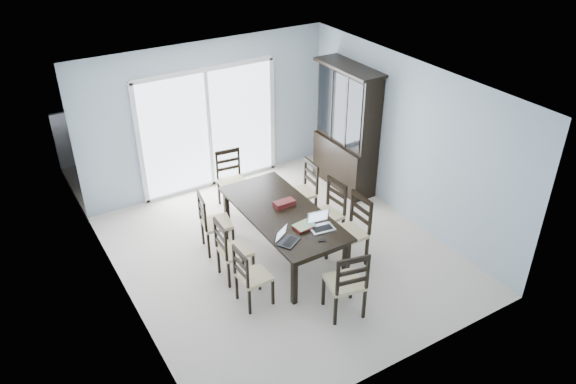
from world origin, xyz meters
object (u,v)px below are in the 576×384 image
dining_table (283,216)px  laptop_dark (289,239)px  chair_right_mid (331,206)px  chair_right_far (305,184)px  chair_left_mid (228,245)px  cell_phone (322,240)px  game_box (284,203)px  chair_left_near (248,271)px  chair_end_far (230,173)px  chair_right_near (354,223)px  laptop_silver (322,226)px  china_hutch (346,130)px  chair_left_far (210,217)px  chair_end_near (348,278)px  hot_tub (146,150)px

dining_table → laptop_dark: (-0.31, -0.69, 0.13)m
chair_right_mid → chair_right_far: bearing=-7.5°
chair_left_mid → chair_right_mid: size_ratio=0.94×
dining_table → cell_phone: cell_phone is taller
chair_right_far → game_box: (-0.74, -0.59, 0.19)m
chair_right_mid → chair_right_far: 0.75m
chair_left_near → chair_end_far: size_ratio=0.90×
chair_left_near → chair_right_near: 1.74m
chair_right_near → laptop_silver: 0.59m
chair_right_mid → china_hutch: bearing=-48.4°
chair_left_far → chair_end_far: (0.83, 1.02, 0.02)m
china_hutch → chair_left_far: (-2.87, -0.60, -0.49)m
chair_end_near → laptop_silver: 0.94m
hot_tub → dining_table: bearing=-76.3°
chair_left_near → hot_tub: bearing=177.4°
chair_right_mid → chair_end_far: bearing=20.7°
dining_table → chair_left_mid: chair_left_mid is taller
chair_left_mid → chair_right_far: bearing=117.6°
chair_left_near → chair_left_far: bearing=174.7°
hot_tub → laptop_silver: bearing=-75.3°
chair_end_far → laptop_dark: 2.38m
chair_left_near → chair_left_mid: chair_left_mid is taller
chair_left_near → chair_left_mid: 0.61m
chair_left_near → chair_right_near: chair_right_near is taller
dining_table → chair_end_far: 1.67m
laptop_silver → cell_phone: (-0.15, -0.23, -0.05)m
dining_table → chair_right_far: bearing=40.3°
cell_phone → chair_end_near: bearing=-75.2°
china_hutch → chair_left_far: 2.97m
chair_right_far → game_box: size_ratio=3.69×
chair_left_far → chair_right_near: chair_right_near is taller
china_hutch → game_box: size_ratio=7.22×
chair_right_near → laptop_silver: chair_right_near is taller
hot_tub → cell_phone: bearing=-77.9°
chair_left_far → game_box: 1.11m
chair_left_far → game_box: chair_left_far is taller
chair_right_near → hot_tub: 4.46m
chair_left_mid → hot_tub: chair_left_mid is taller
chair_right_near → dining_table: bearing=50.5°
chair_right_mid → game_box: (-0.71, 0.16, 0.18)m
cell_phone → laptop_dark: bearing=173.4°
dining_table → game_box: game_box is taller
chair_right_near → laptop_dark: size_ratio=3.41×
chair_left_mid → laptop_dark: 0.88m
laptop_silver → game_box: (-0.13, 0.78, -0.02)m
chair_right_near → chair_right_mid: 0.60m
chair_right_near → chair_end_far: chair_right_near is taller
chair_left_far → laptop_silver: bearing=49.7°
game_box → chair_left_mid: bearing=-167.8°
dining_table → chair_left_near: bearing=-142.9°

